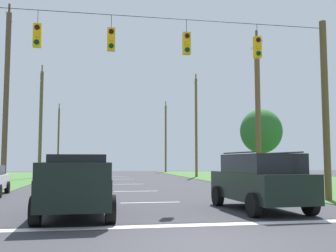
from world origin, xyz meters
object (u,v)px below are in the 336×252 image
(pickup_truck, at_px, (76,185))
(utility_pole_distant_right, at_px, (41,122))
(utility_pole_near_left, at_px, (166,138))
(tree_roadside_far_right, at_px, (261,131))
(suv_black, at_px, (260,180))
(utility_pole_mid_right, at_px, (258,111))
(utility_pole_distant_left, at_px, (58,139))
(utility_pole_far_right, at_px, (196,126))
(overhead_signal_span, at_px, (148,93))
(utility_pole_far_left, at_px, (6,97))

(pickup_truck, height_order, utility_pole_distant_right, utility_pole_distant_right)
(utility_pole_near_left, relative_size, tree_roadside_far_right, 1.87)
(utility_pole_near_left, bearing_deg, suv_black, -95.79)
(utility_pole_mid_right, xyz_separation_m, utility_pole_near_left, (0.36, 36.88, 0.45))
(utility_pole_distant_left, bearing_deg, suv_black, -76.52)
(pickup_truck, xyz_separation_m, utility_pole_far_right, (11.25, 28.57, 4.60))
(overhead_signal_span, xyz_separation_m, pickup_truck, (-2.69, -2.84, -3.57))
(suv_black, height_order, utility_pole_far_left, utility_pole_far_left)
(overhead_signal_span, xyz_separation_m, utility_pole_near_left, (8.44, 44.60, 0.83))
(overhead_signal_span, bearing_deg, utility_pole_distant_right, 106.85)
(overhead_signal_span, height_order, tree_roadside_far_right, overhead_signal_span)
(utility_pole_distant_right, bearing_deg, overhead_signal_span, -73.15)
(utility_pole_near_left, bearing_deg, utility_pole_distant_right, -130.81)
(utility_pole_mid_right, distance_m, utility_pole_far_right, 18.03)
(utility_pole_far_left, distance_m, utility_pole_distant_right, 16.43)
(utility_pole_mid_right, height_order, utility_pole_far_left, utility_pole_far_left)
(utility_pole_distant_right, xyz_separation_m, utility_pole_distant_left, (-0.07, 19.63, -0.65))
(pickup_truck, relative_size, utility_pole_near_left, 0.49)
(utility_pole_near_left, height_order, tree_roadside_far_right, utility_pole_near_left)
(utility_pole_far_left, bearing_deg, utility_pole_mid_right, -5.94)
(utility_pole_distant_right, height_order, utility_pole_distant_left, utility_pole_distant_right)
(suv_black, distance_m, utility_pole_far_right, 29.16)
(utility_pole_mid_right, distance_m, utility_pole_near_left, 36.89)
(utility_pole_far_left, bearing_deg, tree_roadside_far_right, 14.07)
(pickup_truck, height_order, tree_roadside_far_right, tree_roadside_far_right)
(pickup_truck, distance_m, utility_pole_far_right, 31.04)
(pickup_truck, xyz_separation_m, suv_black, (6.34, 0.17, 0.09))
(suv_black, xyz_separation_m, utility_pole_near_left, (4.79, 47.27, 4.30))
(utility_pole_near_left, bearing_deg, pickup_truck, -103.20)
(suv_black, xyz_separation_m, utility_pole_far_right, (4.91, 28.39, 4.50))
(utility_pole_near_left, xyz_separation_m, utility_pole_distant_left, (-16.32, 0.81, -0.29))
(utility_pole_far_left, bearing_deg, utility_pole_distant_right, 90.67)
(utility_pole_distant_left, bearing_deg, utility_pole_far_right, -50.13)
(utility_pole_mid_right, bearing_deg, utility_pole_far_left, 174.06)
(overhead_signal_span, height_order, utility_pole_distant_left, utility_pole_distant_left)
(suv_black, relative_size, utility_pole_distant_left, 0.47)
(pickup_truck, bearing_deg, utility_pole_distant_right, 100.15)
(overhead_signal_span, bearing_deg, utility_pole_distant_left, 99.84)
(overhead_signal_span, distance_m, utility_pole_far_right, 27.13)
(utility_pole_far_right, xyz_separation_m, tree_roadside_far_right, (2.44, -11.71, -1.44))
(overhead_signal_span, relative_size, utility_pole_far_left, 1.41)
(tree_roadside_far_right, bearing_deg, utility_pole_near_left, 94.79)
(utility_pole_far_right, distance_m, utility_pole_near_left, 18.88)
(utility_pole_far_left, xyz_separation_m, utility_pole_distant_left, (-0.26, 36.06, -0.56))
(overhead_signal_span, relative_size, utility_pole_distant_left, 1.56)
(tree_roadside_far_right, bearing_deg, utility_pole_distant_left, 121.02)
(utility_pole_mid_right, height_order, utility_pole_far_right, utility_pole_far_right)
(utility_pole_far_left, relative_size, utility_pole_distant_left, 1.11)
(pickup_truck, relative_size, utility_pole_mid_right, 0.53)
(overhead_signal_span, bearing_deg, utility_pole_far_right, 71.59)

